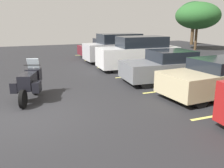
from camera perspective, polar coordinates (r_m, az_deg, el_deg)
name	(u,v)px	position (r m, az deg, el deg)	size (l,w,h in m)	color
ground	(25,116)	(8.12, -19.61, -7.11)	(44.00, 44.00, 0.10)	#262628
motorcycle_touring	(30,82)	(9.34, -18.62, 0.52)	(2.13, 1.19, 1.44)	black
parking_stripes	(171,80)	(12.28, 13.52, 0.87)	(20.58, 4.66, 0.01)	#EAE066
car_maroon	(109,48)	(19.86, -0.68, 8.48)	(2.02, 4.82, 1.44)	maroon
car_silver	(118,48)	(17.28, 1.35, 8.39)	(1.84, 4.61, 1.94)	#B7B7BC
car_white	(139,53)	(14.68, 6.19, 7.11)	(2.00, 4.82, 1.93)	white
car_grey	(168,67)	(11.85, 12.93, 3.95)	(2.21, 4.40, 1.48)	slate
car_champagne	(216,78)	(10.17, 22.97, 1.36)	(2.14, 4.35, 1.42)	#C1B289
tree_center_right	(194,14)	(31.19, 18.54, 15.27)	(3.64, 3.64, 4.95)	#4C3823
tree_rear	(198,16)	(25.33, 19.34, 14.78)	(4.16, 4.16, 4.51)	#4C3823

